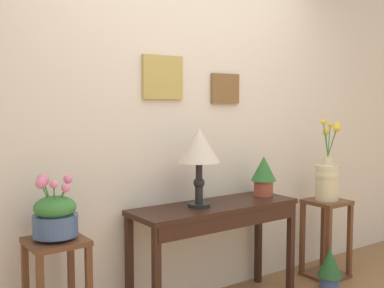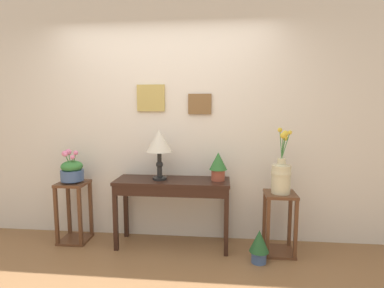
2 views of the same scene
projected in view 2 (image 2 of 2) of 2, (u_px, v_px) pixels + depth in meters
back_wall_with_art at (167, 119)px, 3.52m from camera, size 9.00×0.13×2.80m
console_table at (172, 190)px, 3.29m from camera, size 1.24×0.42×0.76m
table_lamp at (159, 143)px, 3.26m from camera, size 0.29×0.29×0.55m
potted_plant_on_console at (218, 165)px, 3.25m from camera, size 0.19×0.19×0.31m
pedestal_stand_left at (74, 212)px, 3.46m from camera, size 0.32×0.32×0.70m
planter_bowl_wide_left at (72, 170)px, 3.40m from camera, size 0.25×0.25×0.37m
pedestal_stand_right at (279, 223)px, 3.18m from camera, size 0.32×0.32×0.66m
flower_vase_tall_right at (281, 174)px, 3.11m from camera, size 0.20×0.22×0.68m
potted_plant_floor at (259, 245)px, 2.99m from camera, size 0.19×0.19×0.34m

